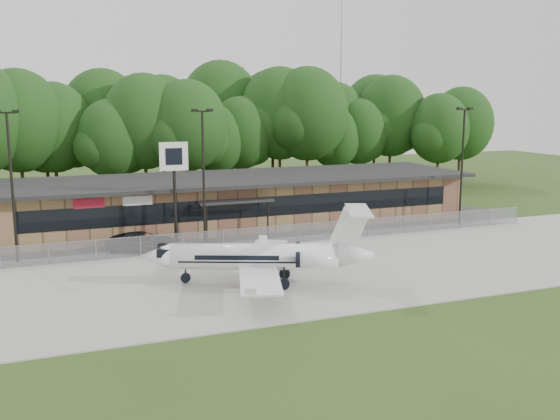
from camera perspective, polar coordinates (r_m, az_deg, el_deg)
name	(u,v)px	position (r m, az deg, el deg)	size (l,w,h in m)	color
ground	(373,306)	(34.16, 8.54, -8.63)	(160.00, 160.00, 0.00)	#314619
apron	(312,268)	(40.96, 2.97, -5.30)	(64.00, 18.00, 0.08)	#9E9B93
parking_lot	(255,233)	(51.36, -2.29, -2.14)	(50.00, 9.00, 0.06)	#383835
terminal	(238,200)	(55.11, -3.82, 0.95)	(41.00, 11.65, 4.30)	olive
fence	(274,235)	(47.07, -0.52, -2.33)	(46.00, 0.04, 1.52)	gray
treeline	(190,130)	(71.94, -8.23, 7.27)	(72.00, 12.00, 15.00)	#1B3A12
radio_mast	(341,87)	(85.10, 5.58, 11.11)	(0.20, 0.20, 25.00)	gray
light_pole_left	(11,175)	(44.80, -23.37, 2.95)	(1.55, 0.30, 10.23)	black
light_pole_mid	(203,167)	(46.16, -7.02, 3.89)	(1.55, 0.30, 10.23)	black
light_pole_right	(462,157)	(56.37, 16.34, 4.67)	(1.55, 0.30, 10.23)	black
business_jet	(263,258)	(36.88, -1.56, -4.38)	(13.70, 12.23, 4.71)	white
suv	(143,242)	(46.22, -12.45, -2.89)	(2.37, 5.13, 1.43)	#2A2A2C
pole_sign	(174,168)	(45.97, -9.67, 3.84)	(2.07, 0.40, 7.86)	black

